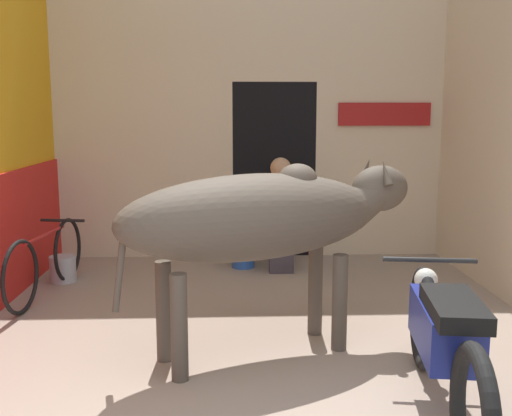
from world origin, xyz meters
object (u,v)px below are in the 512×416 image
at_px(cow, 266,218).
at_px(plastic_stool, 243,249).
at_px(bucket, 63,269).
at_px(shopkeeper_seated, 281,211).
at_px(bicycle, 46,261).
at_px(motorcycle_near, 444,339).

xyz_separation_m(cow, plastic_stool, (-0.11, 2.37, -0.77)).
height_order(plastic_stool, bucket, plastic_stool).
distance_m(cow, shopkeeper_seated, 2.30).
distance_m(bicycle, plastic_stool, 2.07).
bearing_deg(motorcycle_near, shopkeeper_seated, 101.42).
height_order(motorcycle_near, bucket, motorcycle_near).
bearing_deg(bicycle, plastic_stool, 27.31).
height_order(motorcycle_near, bicycle, motorcycle_near).
bearing_deg(plastic_stool, bicycle, -152.69).
height_order(cow, plastic_stool, cow).
bearing_deg(shopkeeper_seated, bicycle, -159.45).
xyz_separation_m(bicycle, plastic_stool, (1.84, 0.95, -0.12)).
bearing_deg(shopkeeper_seated, cow, -97.42).
distance_m(shopkeeper_seated, bucket, 2.32).
bearing_deg(cow, shopkeeper_seated, 82.58).
bearing_deg(bicycle, cow, -36.08).
height_order(cow, motorcycle_near, cow).
bearing_deg(shopkeeper_seated, bucket, -170.45).
xyz_separation_m(motorcycle_near, shopkeeper_seated, (-0.64, 3.19, 0.19)).
bearing_deg(bucket, cow, -44.24).
xyz_separation_m(motorcycle_near, bucket, (-2.87, 2.81, -0.32)).
relative_size(shopkeeper_seated, plastic_stool, 3.19).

